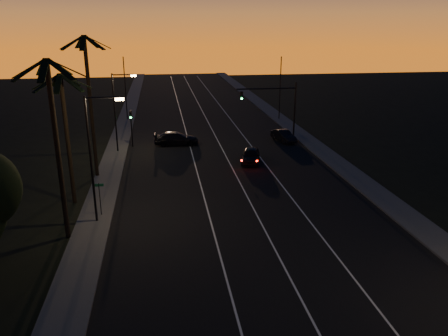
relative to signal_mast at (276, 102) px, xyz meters
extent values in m
cube|color=black|center=(-7.14, -9.99, -4.78)|extent=(20.00, 170.00, 0.01)
cube|color=#3C3C3A|center=(-18.34, -9.99, -4.70)|extent=(2.40, 170.00, 0.16)
cube|color=#3C3C3A|center=(4.06, -9.99, -4.70)|extent=(2.40, 170.00, 0.16)
cube|color=silver|center=(-10.14, -9.99, -4.76)|extent=(0.12, 160.00, 0.01)
cube|color=silver|center=(-6.64, -9.99, -4.76)|extent=(0.12, 160.00, 0.01)
cube|color=silver|center=(-3.14, -9.99, -4.76)|extent=(0.12, 160.00, 0.01)
cylinder|color=black|center=(-19.74, -21.99, 0.97)|extent=(0.32, 0.32, 11.50)
cube|color=black|center=(-18.71, -21.73, 6.15)|extent=(2.18, 0.92, 1.18)
cube|color=black|center=(-19.30, -21.03, 6.15)|extent=(1.25, 2.12, 1.18)
cube|color=black|center=(-20.22, -21.05, 6.15)|extent=(1.34, 2.09, 1.18)
cube|color=black|center=(-20.77, -21.78, 6.15)|extent=(2.18, 0.82, 1.18)
cube|color=black|center=(-20.55, -22.67, 6.15)|extent=(1.90, 1.69, 1.18)
cube|color=black|center=(-19.71, -23.05, 6.15)|extent=(0.45, 2.16, 1.18)
cube|color=black|center=(-18.89, -22.63, 6.15)|extent=(1.95, 1.61, 1.18)
cylinder|color=black|center=(-20.34, -15.99, 0.22)|extent=(0.32, 0.32, 10.00)
cube|color=black|center=(-19.31, -15.73, 4.65)|extent=(2.18, 0.92, 1.18)
cube|color=black|center=(-19.90, -15.03, 4.65)|extent=(1.25, 2.12, 1.18)
cube|color=black|center=(-20.82, -15.05, 4.65)|extent=(1.34, 2.09, 1.18)
cube|color=black|center=(-21.37, -15.78, 4.65)|extent=(2.18, 0.82, 1.18)
cube|color=black|center=(-21.15, -16.67, 4.65)|extent=(1.90, 1.69, 1.18)
cube|color=black|center=(-20.31, -17.05, 4.65)|extent=(0.45, 2.16, 1.18)
cube|color=black|center=(-19.49, -16.63, 4.65)|extent=(1.95, 1.61, 1.18)
cylinder|color=black|center=(-19.34, -9.99, 1.47)|extent=(0.32, 0.32, 12.50)
cube|color=black|center=(-18.31, -9.73, 7.15)|extent=(2.18, 0.92, 1.18)
cube|color=black|center=(-18.90, -9.03, 7.15)|extent=(1.25, 2.12, 1.18)
cube|color=black|center=(-19.82, -9.05, 7.15)|extent=(1.34, 2.09, 1.18)
cube|color=black|center=(-20.37, -9.78, 7.15)|extent=(2.18, 0.82, 1.18)
cube|color=black|center=(-20.15, -10.67, 7.15)|extent=(1.90, 1.69, 1.18)
cube|color=black|center=(-19.31, -11.05, 7.15)|extent=(0.45, 2.16, 1.18)
cube|color=black|center=(-18.49, -10.63, 7.15)|extent=(1.95, 1.61, 1.18)
cylinder|color=black|center=(-18.14, -19.99, -0.28)|extent=(0.16, 0.16, 9.00)
cylinder|color=black|center=(-17.04, -19.99, 4.07)|extent=(2.20, 0.12, 0.12)
cube|color=#FFBA66|center=(-15.94, -19.99, 3.94)|extent=(0.55, 0.26, 0.16)
cylinder|color=black|center=(-18.14, -1.99, -0.53)|extent=(0.16, 0.16, 8.50)
cylinder|color=black|center=(-17.04, -1.99, 3.57)|extent=(2.20, 0.12, 0.12)
cube|color=#FFBA66|center=(-15.94, -1.99, 3.44)|extent=(0.55, 0.26, 0.16)
cylinder|color=black|center=(-17.94, -18.99, -3.48)|extent=(0.06, 0.06, 2.60)
cube|color=#0C4C29|center=(-17.94, -18.99, -2.33)|extent=(0.70, 0.03, 0.20)
cylinder|color=black|center=(2.36, 0.01, -1.28)|extent=(0.20, 0.20, 7.00)
cylinder|color=black|center=(-1.14, 0.01, 1.52)|extent=(7.00, 0.16, 0.16)
cube|color=black|center=(-4.04, 0.01, 0.77)|extent=(0.32, 0.28, 1.00)
sphere|color=black|center=(-4.04, -0.16, 1.09)|extent=(0.20, 0.20, 0.20)
sphere|color=black|center=(-4.04, -0.16, 0.77)|extent=(0.20, 0.20, 0.20)
sphere|color=#14FF59|center=(-4.04, -0.16, 0.45)|extent=(0.20, 0.20, 0.20)
cylinder|color=black|center=(-16.64, 0.01, -2.68)|extent=(0.14, 0.14, 4.20)
cube|color=black|center=(-16.64, 0.01, -1.08)|extent=(0.28, 0.25, 0.90)
sphere|color=black|center=(-16.64, -0.14, -0.80)|extent=(0.18, 0.18, 0.18)
sphere|color=black|center=(-16.64, -0.14, -1.08)|extent=(0.18, 0.18, 0.18)
sphere|color=#14FF59|center=(-16.64, -0.14, -1.36)|extent=(0.18, 0.18, 0.18)
cylinder|color=black|center=(-18.14, 15.01, -0.28)|extent=(0.14, 0.14, 9.00)
cylinder|color=black|center=(3.86, 12.01, -0.28)|extent=(0.14, 0.14, 9.00)
imported|color=black|center=(-4.48, -7.79, -4.04)|extent=(2.77, 4.58, 1.46)
sphere|color=#FF0F05|center=(-5.84, -10.07, -3.81)|extent=(0.18, 0.18, 0.18)
sphere|color=#FF0F05|center=(-4.43, -10.44, -3.81)|extent=(0.18, 0.18, 0.18)
imported|color=black|center=(1.09, -0.19, -4.10)|extent=(2.37, 4.27, 1.33)
imported|color=black|center=(-11.63, 0.09, -4.02)|extent=(5.25, 2.31, 1.50)
camera|label=1|loc=(-13.33, -49.17, 8.66)|focal=35.00mm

